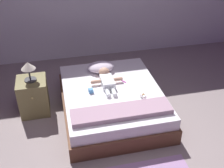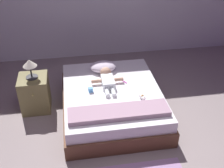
% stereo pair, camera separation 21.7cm
% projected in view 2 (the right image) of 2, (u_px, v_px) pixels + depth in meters
% --- Properties ---
extents(ground_plane, '(8.00, 8.00, 0.00)m').
position_uv_depth(ground_plane, '(132.00, 158.00, 3.57)').
color(ground_plane, gray).
extents(bed, '(1.49, 1.82, 0.41)m').
position_uv_depth(bed, '(112.00, 101.00, 4.26)').
color(bed, brown).
rests_on(bed, ground_plane).
extents(pillow, '(0.43, 0.32, 0.15)m').
position_uv_depth(pillow, '(103.00, 67.00, 4.57)').
color(pillow, silver).
rests_on(pillow, bed).
extents(baby, '(0.49, 0.64, 0.17)m').
position_uv_depth(baby, '(107.00, 79.00, 4.26)').
color(baby, white).
rests_on(baby, bed).
extents(toothbrush, '(0.09, 0.15, 0.02)m').
position_uv_depth(toothbrush, '(123.00, 81.00, 4.34)').
color(toothbrush, '#B72AA2').
rests_on(toothbrush, bed).
extents(nightstand, '(0.43, 0.46, 0.57)m').
position_uv_depth(nightstand, '(35.00, 93.00, 4.29)').
color(nightstand, olive).
rests_on(nightstand, ground_plane).
extents(lamp, '(0.20, 0.20, 0.30)m').
position_uv_depth(lamp, '(30.00, 65.00, 4.01)').
color(lamp, '#333338').
rests_on(lamp, nightstand).
extents(blanket, '(1.34, 0.32, 0.07)m').
position_uv_depth(blanket, '(119.00, 112.00, 3.65)').
color(blanket, '#AB899D').
rests_on(blanket, bed).
extents(toy_block, '(0.07, 0.07, 0.06)m').
position_uv_depth(toy_block, '(91.00, 90.00, 4.08)').
color(toy_block, '#579EDD').
rests_on(toy_block, bed).
extents(baby_bottle, '(0.08, 0.11, 0.08)m').
position_uv_depth(baby_bottle, '(142.00, 97.00, 3.93)').
color(baby_bottle, white).
rests_on(baby_bottle, bed).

